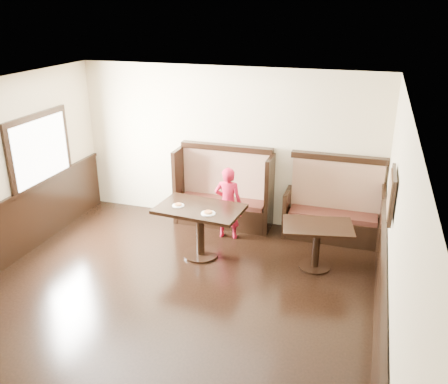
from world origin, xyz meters
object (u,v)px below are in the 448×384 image
at_px(booth_main, 224,196).
at_px(booth_neighbor, 334,212).
at_px(table_main, 200,219).
at_px(table_neighbor, 317,236).
at_px(child, 228,203).

xyz_separation_m(booth_main, booth_neighbor, (1.95, -0.00, -0.05)).
xyz_separation_m(table_main, table_neighbor, (1.80, 0.18, -0.11)).
height_order(booth_neighbor, table_main, booth_neighbor).
xyz_separation_m(table_neighbor, child, (-1.57, 0.57, 0.10)).
bearing_deg(booth_main, child, -66.29).
height_order(table_main, table_neighbor, table_main).
height_order(booth_main, booth_neighbor, same).
height_order(booth_main, table_main, booth_main).
relative_size(booth_neighbor, child, 1.30).
bearing_deg(child, booth_neighbor, -168.35).
relative_size(table_main, table_neighbor, 1.22).
height_order(booth_neighbor, table_neighbor, booth_neighbor).
distance_m(booth_main, booth_neighbor, 1.95).
distance_m(table_main, child, 0.79).
relative_size(table_neighbor, child, 0.90).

